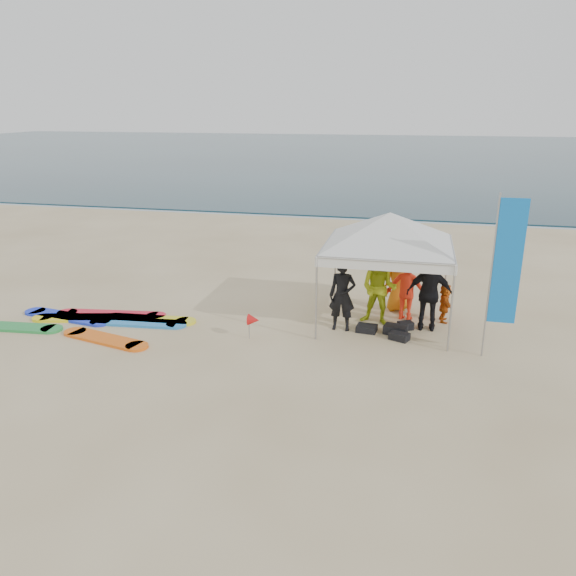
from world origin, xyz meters
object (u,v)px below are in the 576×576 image
at_px(person_seated, 445,303).
at_px(person_orange_a, 408,286).
at_px(canopy_tent, 390,213).
at_px(person_yellow, 379,288).
at_px(feather_flag, 506,264).
at_px(marker_pennant, 254,320).
at_px(person_orange_b, 398,283).
at_px(person_black_b, 430,294).
at_px(surfboard_spread, 96,322).
at_px(person_black_a, 342,295).

bearing_deg(person_seated, person_orange_a, 88.25).
xyz_separation_m(person_seated, canopy_tent, (-1.53, -0.38, 2.39)).
bearing_deg(person_yellow, person_seated, 29.49).
height_order(feather_flag, marker_pennant, feather_flag).
height_order(person_orange_b, marker_pennant, person_orange_b).
distance_m(person_yellow, canopy_tent, 1.95).
bearing_deg(person_black_b, feather_flag, 139.50).
distance_m(person_orange_b, surfboard_spread, 8.19).
bearing_deg(canopy_tent, person_orange_b, 74.19).
bearing_deg(person_seated, surfboard_spread, 100.86).
bearing_deg(person_black_a, person_orange_b, 52.34).
relative_size(feather_flag, surfboard_spread, 0.72).
bearing_deg(person_black_b, person_seated, -120.05).
xyz_separation_m(person_yellow, feather_flag, (2.77, -1.47, 1.22)).
relative_size(canopy_tent, feather_flag, 1.18).
height_order(person_yellow, person_seated, person_yellow).
distance_m(person_orange_b, feather_flag, 3.77).
distance_m(person_black_a, person_orange_b, 2.19).
bearing_deg(person_black_a, person_yellow, 33.66).
xyz_separation_m(person_yellow, person_seated, (1.70, 0.56, -0.46)).
xyz_separation_m(person_black_b, person_seated, (0.43, 0.70, -0.45)).
distance_m(person_orange_a, person_orange_b, 0.68).
height_order(person_black_a, person_black_b, person_black_b).
relative_size(person_orange_b, feather_flag, 0.43).
relative_size(person_yellow, surfboard_spread, 0.38).
relative_size(canopy_tent, surfboard_spread, 0.86).
bearing_deg(canopy_tent, feather_flag, -32.63).
bearing_deg(person_orange_a, canopy_tent, 47.51).
height_order(marker_pennant, surfboard_spread, marker_pennant).
xyz_separation_m(person_black_b, canopy_tent, (-1.10, 0.32, 1.94)).
bearing_deg(person_orange_a, feather_flag, 149.92).
relative_size(person_seated, feather_flag, 0.28).
distance_m(person_orange_b, person_seated, 1.41).
height_order(person_orange_a, marker_pennant, person_orange_a).
distance_m(person_black_a, person_orange_a, 1.95).
height_order(canopy_tent, marker_pennant, canopy_tent).
height_order(person_seated, marker_pennant, person_seated).
bearing_deg(person_orange_b, person_orange_a, 93.37).
height_order(person_yellow, feather_flag, feather_flag).
relative_size(person_black_b, person_seated, 1.87).
xyz_separation_m(person_seated, surfboard_spread, (-8.92, -2.19, -0.48)).
bearing_deg(feather_flag, marker_pennant, -177.66).
xyz_separation_m(person_orange_b, surfboard_spread, (-7.67, -2.79, -0.77)).
relative_size(person_black_b, surfboard_spread, 0.38).
relative_size(person_black_a, canopy_tent, 0.41).
distance_m(person_orange_a, canopy_tent, 2.10).
bearing_deg(marker_pennant, canopy_tent, 31.89).
bearing_deg(surfboard_spread, person_orange_a, 15.31).
relative_size(person_orange_b, marker_pennant, 2.51).
height_order(person_black_a, person_seated, person_black_a).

